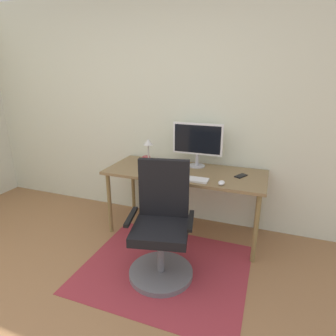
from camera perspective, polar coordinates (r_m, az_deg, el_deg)
name	(u,v)px	position (r m, az deg, el deg)	size (l,w,h in m)	color
wall_back	(168,111)	(3.36, -0.10, 11.42)	(6.00, 0.10, 2.60)	silver
area_rug	(165,268)	(2.77, -0.62, -19.62)	(1.48, 1.26, 0.01)	#972E37
desk	(185,177)	(3.01, 3.45, -1.79)	(1.68, 0.69, 0.73)	olive
monitor	(198,141)	(3.08, 6.02, 5.54)	(0.55, 0.18, 0.48)	#B2B2B7
keyboard	(186,178)	(2.75, 3.76, -2.12)	(0.43, 0.13, 0.02)	white
computer_mouse	(221,183)	(2.66, 10.79, -2.96)	(0.06, 0.10, 0.03)	white
coffee_cup	(146,160)	(3.20, -4.40, 1.56)	(0.09, 0.09, 0.10)	maroon
cell_phone	(241,176)	(2.92, 14.59, -1.55)	(0.07, 0.14, 0.01)	black
desk_lamp	(148,151)	(2.81, -4.01, 3.51)	(0.11, 0.11, 0.37)	black
office_chair	(162,233)	(2.51, -1.30, -13.03)	(0.60, 0.57, 1.02)	slate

